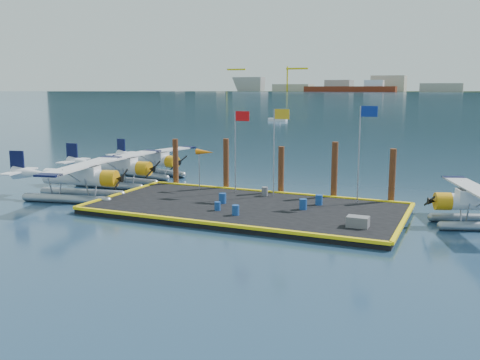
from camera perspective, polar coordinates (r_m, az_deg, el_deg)
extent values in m
plane|color=navy|center=(35.26, 0.68, -3.41)|extent=(4000.00, 4000.00, 0.00)
cube|color=black|center=(35.22, 0.68, -3.09)|extent=(20.00, 10.00, 0.40)
cube|color=black|center=(1131.71, 23.27, 8.70)|extent=(3000.00, 500.00, 0.30)
cube|color=#5A1B0C|center=(912.34, 11.58, 9.45)|extent=(150.00, 22.00, 10.00)
cube|color=silver|center=(904.71, 14.12, 9.92)|extent=(30.00, 16.00, 12.00)
cylinder|color=yellow|center=(1023.03, -1.43, 10.68)|extent=(2.40, 2.40, 44.00)
cylinder|color=yellow|center=(978.26, 5.06, 10.68)|extent=(2.40, 2.40, 44.00)
cube|color=black|center=(1436.03, 23.75, 13.56)|extent=(2200.00, 500.00, 240.00)
cone|color=black|center=(1574.14, 10.46, 9.45)|extent=(1400.00, 1400.00, 520.00)
cone|color=black|center=(1582.89, 21.64, 8.93)|extent=(1300.00, 1300.00, 430.00)
cylinder|color=gray|center=(41.69, -16.50, -1.31)|extent=(6.36, 1.81, 0.62)
cylinder|color=gray|center=(39.77, -18.08, -1.92)|extent=(6.36, 1.81, 0.62)
cylinder|color=silver|center=(40.38, -17.12, 0.30)|extent=(4.90, 2.01, 1.13)
cube|color=silver|center=(40.02, -16.38, 0.78)|extent=(2.43, 1.54, 0.92)
cube|color=black|center=(39.85, -16.01, 1.06)|extent=(1.61, 1.33, 0.56)
cylinder|color=orange|center=(39.13, -13.73, 0.16)|extent=(1.23, 1.36, 1.19)
cube|color=black|center=(38.75, -12.57, 0.12)|extent=(0.49, 2.25, 1.15)
cube|color=silver|center=(39.95, -16.42, 1.50)|extent=(3.26, 9.35, 0.12)
cube|color=black|center=(43.81, -13.63, 2.34)|extent=(1.69, 1.20, 0.13)
cube|color=black|center=(36.21, -19.79, 0.49)|extent=(1.69, 1.20, 0.13)
cube|color=black|center=(42.78, -22.68, 1.74)|extent=(1.13, 0.34, 1.74)
cube|color=silver|center=(42.81, -22.51, 0.86)|extent=(1.57, 3.60, 0.10)
cylinder|color=gray|center=(46.29, -12.31, -0.05)|extent=(6.20, 0.66, 0.60)
cylinder|color=gray|center=(44.55, -13.94, -0.50)|extent=(6.20, 0.66, 0.60)
cylinder|color=silver|center=(45.08, -12.97, 1.40)|extent=(4.65, 1.14, 1.10)
cube|color=silver|center=(44.69, -12.37, 1.80)|extent=(2.21, 1.12, 0.90)
cube|color=black|center=(44.49, -12.06, 2.03)|extent=(1.41, 1.06, 0.55)
cylinder|color=orange|center=(43.62, -10.21, 1.21)|extent=(1.01, 1.17, 1.16)
cube|color=black|center=(43.16, -9.26, 1.15)|extent=(0.08, 2.22, 1.12)
cube|color=silver|center=(44.62, -12.39, 2.43)|extent=(1.59, 9.00, 0.12)
cube|color=black|center=(48.15, -9.43, 3.07)|extent=(1.51, 0.91, 0.13)
cube|color=black|center=(41.23, -15.84, 1.69)|extent=(1.51, 0.91, 0.13)
cube|color=black|center=(47.80, -17.48, 2.75)|extent=(1.10, 0.13, 1.70)
cube|color=silver|center=(47.81, -17.35, 1.98)|extent=(0.93, 3.40, 0.10)
cylinder|color=gray|center=(50.52, -8.52, 0.87)|extent=(5.84, 1.96, 0.57)
cylinder|color=gray|center=(49.12, -10.27, 0.57)|extent=(5.84, 1.96, 0.57)
cylinder|color=silver|center=(49.49, -9.28, 2.16)|extent=(4.52, 2.06, 1.04)
cube|color=silver|center=(49.04, -8.83, 2.49)|extent=(2.27, 1.51, 0.85)
cube|color=black|center=(48.81, -8.61, 2.69)|extent=(1.52, 1.28, 0.52)
cylinder|color=orange|center=(47.74, -7.25, 1.93)|extent=(1.18, 1.29, 1.10)
cube|color=black|center=(47.18, -6.55, 1.85)|extent=(0.56, 2.06, 1.06)
cube|color=silver|center=(48.98, -8.85, 3.04)|extent=(3.42, 8.61, 0.11)
cube|color=black|center=(51.86, -5.59, 3.49)|extent=(1.58, 1.17, 0.12)
cube|color=black|center=(46.29, -12.49, 2.53)|extent=(1.58, 1.17, 0.12)
cube|color=black|center=(52.63, -12.56, 3.45)|extent=(1.04, 0.36, 1.61)
cube|color=silver|center=(52.63, -12.47, 2.77)|extent=(1.60, 3.33, 0.09)
cylinder|color=gray|center=(35.57, 24.14, -3.73)|extent=(5.45, 2.39, 0.54)
cube|color=silver|center=(34.10, 23.75, -1.62)|extent=(2.20, 1.60, 0.81)
cube|color=black|center=(33.98, 23.34, -1.32)|extent=(1.51, 1.32, 0.50)
cylinder|color=orange|center=(33.59, 20.81, -2.14)|extent=(1.20, 1.29, 1.05)
cube|color=black|center=(33.38, 19.55, -2.13)|extent=(0.72, 1.91, 1.01)
cube|color=silver|center=(34.02, 23.80, -0.87)|extent=(4.00, 8.11, 0.11)
cube|color=black|center=(37.64, 21.84, 0.22)|extent=(1.55, 1.22, 0.12)
cylinder|color=navy|center=(35.90, -1.88, -1.95)|extent=(0.49, 0.49, 0.69)
cylinder|color=navy|center=(32.62, -0.48, -3.23)|extent=(0.44, 0.44, 0.62)
cylinder|color=navy|center=(34.32, 6.75, -2.58)|extent=(0.48, 0.48, 0.68)
cylinder|color=navy|center=(33.90, -2.42, -2.79)|extent=(0.39, 0.39, 0.55)
cylinder|color=navy|center=(35.78, 8.42, -2.11)|extent=(0.48, 0.48, 0.67)
cylinder|color=slate|center=(38.38, 2.65, -1.22)|extent=(0.45, 0.45, 0.64)
cube|color=slate|center=(30.59, 12.46, -4.37)|extent=(1.20, 0.80, 0.60)
cylinder|color=#9998A1|center=(39.09, -0.51, 2.97)|extent=(0.08, 0.08, 6.00)
cube|color=red|center=(38.63, 0.24, 6.83)|extent=(1.10, 0.03, 0.70)
cylinder|color=#9998A1|center=(37.95, 3.63, 2.89)|extent=(0.08, 0.08, 6.20)
cube|color=gold|center=(37.53, 4.47, 7.02)|extent=(1.10, 0.03, 0.70)
cylinder|color=#9998A1|center=(36.34, 12.57, 2.60)|extent=(0.08, 0.08, 6.50)
cube|color=navy|center=(35.99, 13.61, 7.13)|extent=(1.10, 0.03, 0.70)
cylinder|color=#9998A1|center=(40.60, -4.37, 1.06)|extent=(0.07, 0.07, 3.00)
cone|color=orange|center=(40.18, -3.77, 2.99)|extent=(1.40, 0.44, 0.44)
cylinder|color=#492514|center=(43.42, -6.88, 1.73)|extent=(0.44, 0.44, 4.00)
cylinder|color=#492514|center=(41.32, -1.49, 1.52)|extent=(0.44, 0.44, 4.20)
cylinder|color=#492514|center=(39.67, 4.40, 0.85)|extent=(0.44, 0.44, 3.80)
cylinder|color=#492514|center=(38.52, 10.03, 0.84)|extent=(0.44, 0.44, 4.30)
cylinder|color=#492514|center=(37.82, 15.92, 0.21)|extent=(0.44, 0.44, 4.00)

